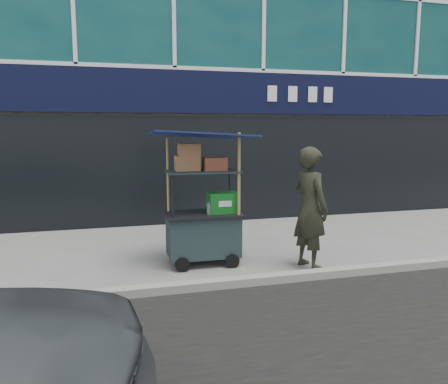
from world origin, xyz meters
name	(u,v)px	position (x,y,z in m)	size (l,w,h in m)	color
ground	(221,282)	(0.00, 0.00, 0.00)	(80.00, 80.00, 0.00)	slate
curb	(225,283)	(0.00, -0.20, 0.06)	(80.00, 0.18, 0.12)	gray
vendor_cart	(204,218)	(-0.04, 0.91, 0.74)	(1.57, 1.12, 2.11)	#182629
vendor_man	(310,208)	(1.48, 0.30, 0.93)	(0.68, 0.44, 1.86)	#27291E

